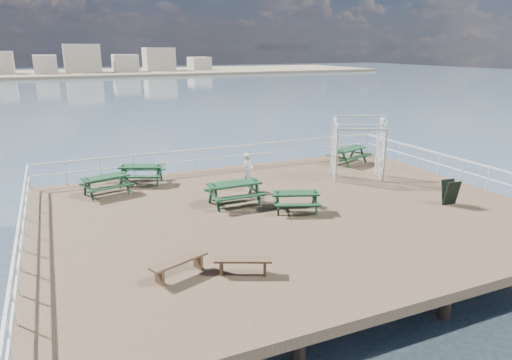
% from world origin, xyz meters
% --- Properties ---
extents(ground, '(18.00, 14.00, 0.30)m').
position_xyz_m(ground, '(0.00, 0.00, -0.15)').
color(ground, brown).
rests_on(ground, ground).
extents(sea_backdrop, '(300.00, 300.00, 9.20)m').
position_xyz_m(sea_backdrop, '(12.54, 134.07, -0.51)').
color(sea_backdrop, '#3A4F62').
rests_on(sea_backdrop, ground).
extents(railing, '(17.77, 13.76, 1.10)m').
position_xyz_m(railing, '(-0.07, 2.57, 0.87)').
color(railing, silver).
rests_on(railing, ground).
extents(picnic_table_a, '(2.13, 1.87, 0.89)m').
position_xyz_m(picnic_table_a, '(-5.92, 4.74, 0.57)').
color(picnic_table_a, '#14371A').
rests_on(picnic_table_a, ground).
extents(picnic_table_b, '(2.33, 2.13, 0.92)m').
position_xyz_m(picnic_table_b, '(-4.30, 5.80, 0.59)').
color(picnic_table_b, '#14371A').
rests_on(picnic_table_b, ground).
extents(picnic_table_c, '(2.33, 2.11, 0.93)m').
position_xyz_m(picnic_table_c, '(6.30, 5.00, 0.60)').
color(picnic_table_c, '#14371A').
rests_on(picnic_table_c, ground).
extents(picnic_table_d, '(2.06, 1.87, 0.82)m').
position_xyz_m(picnic_table_d, '(0.28, -0.19, 0.52)').
color(picnic_table_d, '#14371A').
rests_on(picnic_table_d, ground).
extents(picnic_table_e, '(2.03, 1.63, 0.99)m').
position_xyz_m(picnic_table_e, '(-1.54, 1.43, 0.63)').
color(picnic_table_e, '#14371A').
rests_on(picnic_table_e, ground).
extents(flat_bench_near, '(1.68, 0.96, 0.47)m').
position_xyz_m(flat_bench_near, '(-4.99, -3.36, 0.36)').
color(flat_bench_near, brown).
rests_on(flat_bench_near, ground).
extents(flat_bench_far, '(1.57, 0.98, 0.45)m').
position_xyz_m(flat_bench_far, '(-3.40, -3.95, 0.33)').
color(flat_bench_far, brown).
rests_on(flat_bench_far, ground).
extents(trellis_arbor, '(2.65, 2.07, 2.92)m').
position_xyz_m(trellis_arbor, '(5.00, 2.57, 1.30)').
color(trellis_arbor, silver).
rests_on(trellis_arbor, ground).
extents(sandwich_board, '(0.64, 0.51, 0.98)m').
position_xyz_m(sandwich_board, '(6.07, -1.97, 0.48)').
color(sandwich_board, black).
rests_on(sandwich_board, ground).
extents(person, '(0.71, 0.65, 1.62)m').
position_xyz_m(person, '(-0.36, 2.84, 0.81)').
color(person, silver).
rests_on(person, ground).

